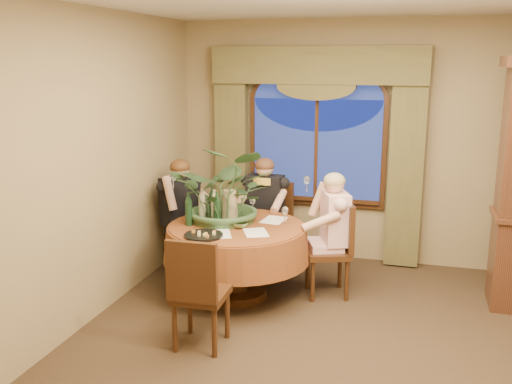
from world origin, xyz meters
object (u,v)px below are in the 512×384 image
(stoneware_vase, at_px, (230,205))
(wine_bottle_3, at_px, (202,204))
(wine_bottle_0, at_px, (212,202))
(olive_bowl, at_px, (239,225))
(centerpiece_plant, at_px, (228,156))
(wine_bottle_4, at_px, (189,209))
(wine_bottle_1, at_px, (217,208))
(dining_table, at_px, (237,261))
(person_scarf, at_px, (265,213))
(person_pink, at_px, (335,234))
(wine_bottle_2, at_px, (214,206))
(chair_back, at_px, (190,227))
(person_back, at_px, (180,216))
(chair_back_right, at_px, (270,227))
(chair_right, at_px, (327,250))
(chair_front_left, at_px, (201,291))

(stoneware_vase, distance_m, wine_bottle_3, 0.28)
(wine_bottle_0, bearing_deg, olive_bowl, -36.43)
(centerpiece_plant, distance_m, wine_bottle_4, 0.65)
(wine_bottle_1, height_order, wine_bottle_4, same)
(dining_table, height_order, person_scarf, person_scarf)
(person_pink, xyz_separation_m, wine_bottle_2, (-1.17, -0.31, 0.28))
(chair_back, xyz_separation_m, olive_bowl, (0.82, -0.70, 0.30))
(person_back, distance_m, wine_bottle_1, 0.87)
(person_scarf, height_order, centerpiece_plant, centerpiece_plant)
(chair_back_right, bearing_deg, chair_back, 24.43)
(person_scarf, relative_size, wine_bottle_0, 3.89)
(dining_table, distance_m, wine_bottle_0, 0.67)
(chair_right, relative_size, stoneware_vase, 3.07)
(person_back, relative_size, olive_bowl, 7.54)
(chair_front_left, xyz_separation_m, person_scarf, (0.02, 1.94, 0.16))
(chair_front_left, xyz_separation_m, wine_bottle_3, (-0.42, 1.12, 0.44))
(stoneware_vase, bearing_deg, chair_front_left, -83.03)
(person_scarf, xyz_separation_m, wine_bottle_4, (-0.49, -1.04, 0.27))
(person_pink, height_order, stoneware_vase, person_pink)
(centerpiece_plant, bearing_deg, chair_right, 9.05)
(dining_table, bearing_deg, wine_bottle_3, 167.79)
(wine_bottle_0, relative_size, wine_bottle_1, 1.00)
(chair_right, distance_m, chair_back, 1.67)
(chair_front_left, height_order, person_pink, person_pink)
(chair_back_right, bearing_deg, wine_bottle_1, 78.87)
(wine_bottle_1, relative_size, wine_bottle_2, 1.00)
(person_back, height_order, wine_bottle_4, person_back)
(chair_right, distance_m, chair_front_left, 1.58)
(chair_back_right, xyz_separation_m, chair_front_left, (-0.07, -1.97, 0.00))
(olive_bowl, relative_size, wine_bottle_2, 0.52)
(wine_bottle_1, bearing_deg, person_back, 139.71)
(chair_front_left, bearing_deg, person_back, 117.29)
(centerpiece_plant, xyz_separation_m, wine_bottle_1, (-0.06, -0.16, -0.49))
(chair_back_right, height_order, wine_bottle_1, wine_bottle_1)
(stoneware_vase, bearing_deg, chair_right, 8.43)
(wine_bottle_2, bearing_deg, wine_bottle_4, -135.71)
(person_pink, relative_size, person_back, 0.98)
(chair_back_right, relative_size, centerpiece_plant, 0.82)
(person_pink, distance_m, wine_bottle_0, 1.29)
(chair_right, height_order, wine_bottle_0, wine_bottle_0)
(wine_bottle_0, relative_size, wine_bottle_2, 1.00)
(dining_table, height_order, chair_front_left, chair_front_left)
(dining_table, relative_size, stoneware_vase, 4.64)
(person_scarf, bearing_deg, chair_front_left, 92.23)
(wine_bottle_3, relative_size, wine_bottle_4, 1.00)
(dining_table, distance_m, wine_bottle_2, 0.60)
(chair_right, bearing_deg, person_back, 63.63)
(chair_back, relative_size, person_pink, 0.76)
(dining_table, distance_m, person_scarf, 0.95)
(chair_back_right, height_order, wine_bottle_0, wine_bottle_0)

